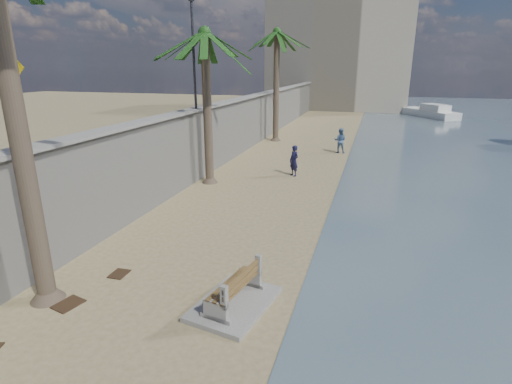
{
  "coord_description": "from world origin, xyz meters",
  "views": [
    {
      "loc": [
        3.51,
        -6.41,
        5.65
      ],
      "look_at": [
        -0.5,
        7.0,
        1.2
      ],
      "focal_mm": 28.0,
      "sensor_mm": 36.0,
      "label": 1
    }
  ],
  "objects_px": {
    "bench_far": "(234,291)",
    "palm_mid": "(205,35)",
    "person_a": "(294,159)",
    "yacht_far": "(429,114)",
    "palm_back": "(277,34)",
    "person_b": "(340,139)"
  },
  "relations": [
    {
      "from": "person_a",
      "to": "yacht_far",
      "type": "bearing_deg",
      "value": 111.75
    },
    {
      "from": "bench_far",
      "to": "palm_mid",
      "type": "bearing_deg",
      "value": 116.05
    },
    {
      "from": "yacht_far",
      "to": "bench_far",
      "type": "bearing_deg",
      "value": 135.4
    },
    {
      "from": "bench_far",
      "to": "palm_mid",
      "type": "height_order",
      "value": "palm_mid"
    },
    {
      "from": "palm_back",
      "to": "person_b",
      "type": "bearing_deg",
      "value": -31.12
    },
    {
      "from": "palm_mid",
      "to": "person_a",
      "type": "xyz_separation_m",
      "value": [
        3.79,
        2.47,
        -6.03
      ]
    },
    {
      "from": "bench_far",
      "to": "palm_back",
      "type": "xyz_separation_m",
      "value": [
        -4.5,
        22.26,
        7.44
      ]
    },
    {
      "from": "bench_far",
      "to": "palm_back",
      "type": "relative_size",
      "value": 0.29
    },
    {
      "from": "palm_back",
      "to": "yacht_far",
      "type": "bearing_deg",
      "value": 56.48
    },
    {
      "from": "bench_far",
      "to": "palm_back",
      "type": "bearing_deg",
      "value": 101.43
    },
    {
      "from": "bench_far",
      "to": "yacht_far",
      "type": "distance_m",
      "value": 43.06
    },
    {
      "from": "person_a",
      "to": "yacht_far",
      "type": "distance_m",
      "value": 31.36
    },
    {
      "from": "palm_mid",
      "to": "person_b",
      "type": "distance_m",
      "value": 12.35
    },
    {
      "from": "person_a",
      "to": "palm_mid",
      "type": "bearing_deg",
      "value": -107.08
    },
    {
      "from": "palm_mid",
      "to": "yacht_far",
      "type": "xyz_separation_m",
      "value": [
        13.52,
        32.29,
        -6.62
      ]
    },
    {
      "from": "palm_back",
      "to": "yacht_far",
      "type": "xyz_separation_m",
      "value": [
        13.19,
        19.91,
        -7.51
      ]
    },
    {
      "from": "bench_far",
      "to": "palm_mid",
      "type": "distance_m",
      "value": 12.81
    },
    {
      "from": "palm_back",
      "to": "person_a",
      "type": "relative_size",
      "value": 4.71
    },
    {
      "from": "palm_mid",
      "to": "bench_far",
      "type": "bearing_deg",
      "value": -63.95
    },
    {
      "from": "palm_back",
      "to": "person_a",
      "type": "height_order",
      "value": "palm_back"
    },
    {
      "from": "palm_mid",
      "to": "yacht_far",
      "type": "height_order",
      "value": "palm_mid"
    },
    {
      "from": "palm_mid",
      "to": "palm_back",
      "type": "distance_m",
      "value": 12.41
    }
  ]
}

